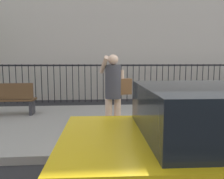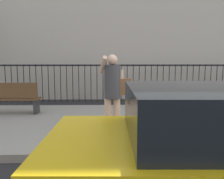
{
  "view_description": "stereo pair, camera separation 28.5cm",
  "coord_description": "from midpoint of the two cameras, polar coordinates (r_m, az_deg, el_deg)",
  "views": [
    {
      "loc": [
        -1.79,
        -3.73,
        1.73
      ],
      "look_at": [
        -1.39,
        1.41,
        1.08
      ],
      "focal_mm": 36.73,
      "sensor_mm": 36.0,
      "label": 1
    },
    {
      "loc": [
        -1.51,
        -3.75,
        1.73
      ],
      "look_at": [
        -1.39,
        1.41,
        1.08
      ],
      "focal_mm": 36.73,
      "sensor_mm": 36.0,
      "label": 2
    }
  ],
  "objects": [
    {
      "name": "iron_fence",
      "position": [
        9.81,
        5.19,
        2.94
      ],
      "size": [
        12.03,
        0.04,
        1.6
      ],
      "color": "black",
      "rests_on": "ground"
    },
    {
      "name": "street_bench",
      "position": [
        7.38,
        -25.83,
        -2.0
      ],
      "size": [
        1.6,
        0.45,
        0.95
      ],
      "color": "brown",
      "rests_on": "sidewalk"
    },
    {
      "name": "sidewalk",
      "position": [
        6.38,
        10.73,
        -8.03
      ],
      "size": [
        28.0,
        4.4,
        0.15
      ],
      "primitive_type": "cube",
      "color": "#9E9B93",
      "rests_on": "ground"
    },
    {
      "name": "ground_plane",
      "position": [
        4.44,
        18.47,
        -16.19
      ],
      "size": [
        60.0,
        60.0,
        0.0
      ],
      "primitive_type": "plane",
      "color": "#28282B"
    },
    {
      "name": "pedestrian_on_phone",
      "position": [
        4.9,
        -1.1,
        0.31
      ],
      "size": [
        0.7,
        0.51,
        1.72
      ],
      "color": "beige",
      "rests_on": "sidewalk"
    }
  ]
}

